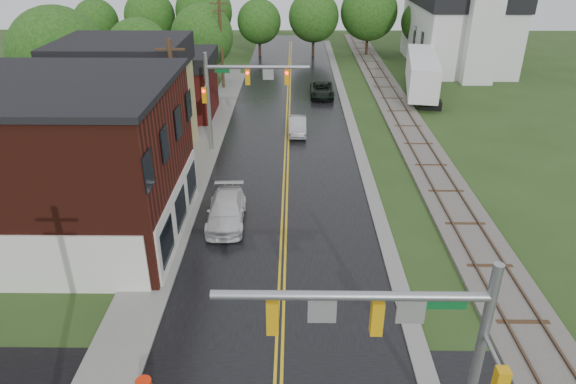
{
  "coord_description": "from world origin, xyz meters",
  "views": [
    {
      "loc": [
        0.51,
        -8.51,
        14.49
      ],
      "look_at": [
        0.26,
        13.21,
        3.5
      ],
      "focal_mm": 32.0,
      "sensor_mm": 36.0,
      "label": 1
    }
  ],
  "objects_px": {
    "tree_left_e": "(204,38)",
    "tree_left_b": "(60,58)",
    "tree_left_c": "(140,53)",
    "sedan_silver": "(298,126)",
    "utility_pole_b": "(176,110)",
    "pickup_white": "(226,211)",
    "utility_pole_c": "(221,42)",
    "traffic_signal_far": "(237,85)",
    "church": "(463,17)",
    "semi_trailer": "(422,72)",
    "brick_building": "(35,163)",
    "suv_dark": "(322,90)",
    "traffic_signal_near": "(404,333)"
  },
  "relations": [
    {
      "from": "utility_pole_b",
      "to": "tree_left_c",
      "type": "relative_size",
      "value": 1.18
    },
    {
      "from": "brick_building",
      "to": "semi_trailer",
      "type": "bearing_deg",
      "value": 46.32
    },
    {
      "from": "traffic_signal_far",
      "to": "semi_trailer",
      "type": "relative_size",
      "value": 0.59
    },
    {
      "from": "traffic_signal_far",
      "to": "tree_left_e",
      "type": "distance_m",
      "value": 19.65
    },
    {
      "from": "utility_pole_b",
      "to": "semi_trailer",
      "type": "relative_size",
      "value": 0.72
    },
    {
      "from": "utility_pole_b",
      "to": "suv_dark",
      "type": "height_order",
      "value": "utility_pole_b"
    },
    {
      "from": "semi_trailer",
      "to": "utility_pole_c",
      "type": "bearing_deg",
      "value": 173.52
    },
    {
      "from": "church",
      "to": "tree_left_c",
      "type": "bearing_deg",
      "value": -157.76
    },
    {
      "from": "sedan_silver",
      "to": "brick_building",
      "type": "bearing_deg",
      "value": -129.98
    },
    {
      "from": "tree_left_c",
      "to": "suv_dark",
      "type": "distance_m",
      "value": 17.58
    },
    {
      "from": "tree_left_e",
      "to": "sedan_silver",
      "type": "distance_m",
      "value": 18.56
    },
    {
      "from": "tree_left_c",
      "to": "sedan_silver",
      "type": "distance_m",
      "value": 17.79
    },
    {
      "from": "tree_left_b",
      "to": "tree_left_c",
      "type": "relative_size",
      "value": 1.27
    },
    {
      "from": "utility_pole_b",
      "to": "pickup_white",
      "type": "bearing_deg",
      "value": -57.49
    },
    {
      "from": "church",
      "to": "utility_pole_c",
      "type": "distance_m",
      "value": 28.54
    },
    {
      "from": "tree_left_e",
      "to": "pickup_white",
      "type": "relative_size",
      "value": 1.65
    },
    {
      "from": "utility_pole_c",
      "to": "pickup_white",
      "type": "height_order",
      "value": "utility_pole_c"
    },
    {
      "from": "church",
      "to": "semi_trailer",
      "type": "xyz_separation_m",
      "value": [
        -6.94,
        -11.99,
        -3.55
      ]
    },
    {
      "from": "brick_building",
      "to": "utility_pole_b",
      "type": "bearing_deg",
      "value": 50.93
    },
    {
      "from": "tree_left_c",
      "to": "church",
      "type": "bearing_deg",
      "value": 22.24
    },
    {
      "from": "tree_left_b",
      "to": "pickup_white",
      "type": "height_order",
      "value": "tree_left_b"
    },
    {
      "from": "suv_dark",
      "to": "utility_pole_b",
      "type": "bearing_deg",
      "value": -117.18
    },
    {
      "from": "traffic_signal_near",
      "to": "utility_pole_c",
      "type": "bearing_deg",
      "value": 103.74
    },
    {
      "from": "suv_dark",
      "to": "pickup_white",
      "type": "distance_m",
      "value": 25.56
    },
    {
      "from": "traffic_signal_near",
      "to": "tree_left_c",
      "type": "height_order",
      "value": "tree_left_c"
    },
    {
      "from": "brick_building",
      "to": "suv_dark",
      "type": "relative_size",
      "value": 2.95
    },
    {
      "from": "brick_building",
      "to": "tree_left_e",
      "type": "height_order",
      "value": "brick_building"
    },
    {
      "from": "utility_pole_c",
      "to": "church",
      "type": "bearing_deg",
      "value": 19.97
    },
    {
      "from": "church",
      "to": "tree_left_c",
      "type": "height_order",
      "value": "church"
    },
    {
      "from": "sedan_silver",
      "to": "tree_left_e",
      "type": "bearing_deg",
      "value": 122.8
    },
    {
      "from": "brick_building",
      "to": "tree_left_b",
      "type": "distance_m",
      "value": 17.8
    },
    {
      "from": "tree_left_b",
      "to": "tree_left_e",
      "type": "relative_size",
      "value": 1.19
    },
    {
      "from": "church",
      "to": "traffic_signal_near",
      "type": "relative_size",
      "value": 2.72
    },
    {
      "from": "tree_left_e",
      "to": "tree_left_b",
      "type": "bearing_deg",
      "value": -122.74
    },
    {
      "from": "traffic_signal_near",
      "to": "tree_left_e",
      "type": "bearing_deg",
      "value": 105.68
    },
    {
      "from": "utility_pole_c",
      "to": "pickup_white",
      "type": "distance_m",
      "value": 28.17
    },
    {
      "from": "tree_left_c",
      "to": "pickup_white",
      "type": "height_order",
      "value": "tree_left_c"
    },
    {
      "from": "church",
      "to": "utility_pole_c",
      "type": "bearing_deg",
      "value": -160.03
    },
    {
      "from": "brick_building",
      "to": "suv_dark",
      "type": "height_order",
      "value": "brick_building"
    },
    {
      "from": "brick_building",
      "to": "pickup_white",
      "type": "xyz_separation_m",
      "value": [
        9.28,
        1.35,
        -3.43
      ]
    },
    {
      "from": "church",
      "to": "pickup_white",
      "type": "distance_m",
      "value": 44.29
    },
    {
      "from": "utility_pole_c",
      "to": "traffic_signal_far",
      "type": "bearing_deg",
      "value": -78.91
    },
    {
      "from": "brick_building",
      "to": "traffic_signal_near",
      "type": "distance_m",
      "value": 20.6
    },
    {
      "from": "tree_left_c",
      "to": "suv_dark",
      "type": "bearing_deg",
      "value": 3.96
    },
    {
      "from": "traffic_signal_far",
      "to": "sedan_silver",
      "type": "relative_size",
      "value": 1.87
    },
    {
      "from": "church",
      "to": "semi_trailer",
      "type": "bearing_deg",
      "value": -120.07
    },
    {
      "from": "tree_left_b",
      "to": "semi_trailer",
      "type": "height_order",
      "value": "tree_left_b"
    },
    {
      "from": "traffic_signal_far",
      "to": "tree_left_e",
      "type": "height_order",
      "value": "tree_left_e"
    },
    {
      "from": "traffic_signal_near",
      "to": "semi_trailer",
      "type": "bearing_deg",
      "value": 76.44
    },
    {
      "from": "brick_building",
      "to": "utility_pole_b",
      "type": "height_order",
      "value": "utility_pole_b"
    }
  ]
}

